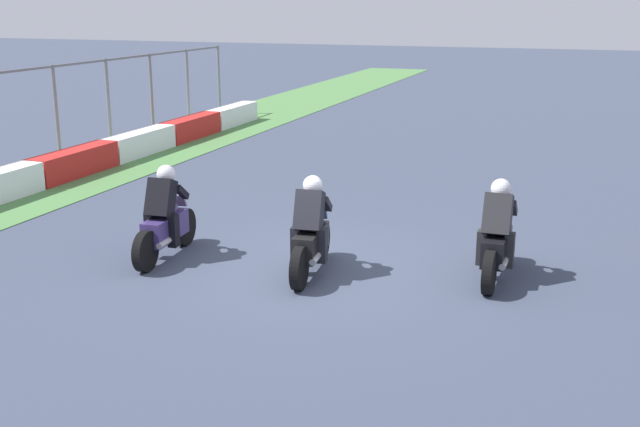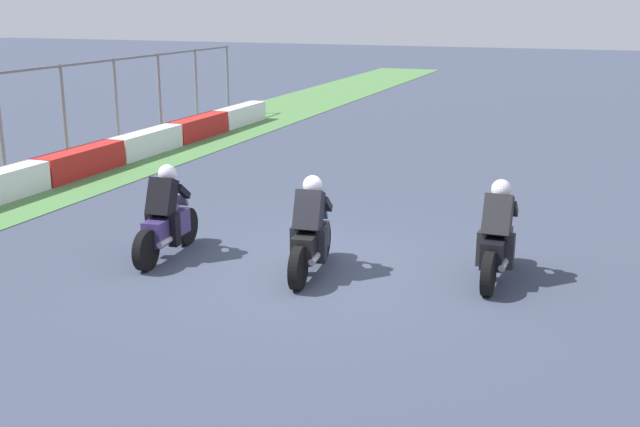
# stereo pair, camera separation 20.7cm
# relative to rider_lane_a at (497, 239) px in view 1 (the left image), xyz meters

# --- Properties ---
(ground_plane) EXTENTS (120.00, 120.00, 0.00)m
(ground_plane) POSITION_rel_rider_lane_a_xyz_m (-0.48, 2.67, -0.62)
(ground_plane) COLOR #3A4256
(rider_lane_a) EXTENTS (2.04, 0.54, 1.51)m
(rider_lane_a) POSITION_rel_rider_lane_a_xyz_m (0.00, 0.00, 0.00)
(rider_lane_a) COLOR black
(rider_lane_a) RESTS_ON ground_plane
(rider_lane_b) EXTENTS (2.04, 0.58, 1.51)m
(rider_lane_b) POSITION_rel_rider_lane_a_xyz_m (-0.75, 2.68, 0.00)
(rider_lane_b) COLOR black
(rider_lane_b) RESTS_ON ground_plane
(rider_lane_c) EXTENTS (2.04, 0.55, 1.51)m
(rider_lane_c) POSITION_rel_rider_lane_a_xyz_m (-0.82, 5.16, 0.00)
(rider_lane_c) COLOR black
(rider_lane_c) RESTS_ON ground_plane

